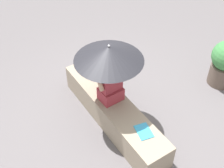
# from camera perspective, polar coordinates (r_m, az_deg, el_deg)

# --- Properties ---
(ground_plane) EXTENTS (14.00, 14.00, 0.00)m
(ground_plane) POSITION_cam_1_polar(r_m,az_deg,el_deg) (5.02, 0.24, -7.18)
(ground_plane) COLOR #605B5E
(stone_bench) EXTENTS (2.38, 0.49, 0.46)m
(stone_bench) POSITION_cam_1_polar(r_m,az_deg,el_deg) (4.85, 0.25, -5.42)
(stone_bench) COLOR gray
(stone_bench) RESTS_ON ground
(person_seated) EXTENTS (0.29, 0.48, 0.90)m
(person_seated) POSITION_cam_1_polar(r_m,az_deg,el_deg) (4.47, -0.27, 0.72)
(person_seated) COLOR #992D38
(person_seated) RESTS_ON stone_bench
(parasol) EXTENTS (1.00, 1.00, 1.05)m
(parasol) POSITION_cam_1_polar(r_m,az_deg,el_deg) (4.12, -0.60, 5.84)
(parasol) COLOR #B7B7BC
(parasol) RESTS_ON stone_bench
(handbag_black) EXTENTS (0.23, 0.17, 0.33)m
(handbag_black) POSITION_cam_1_polar(r_m,az_deg,el_deg) (5.18, -4.37, 4.04)
(handbag_black) COLOR silver
(handbag_black) RESTS_ON stone_bench
(magazine) EXTENTS (0.32, 0.25, 0.01)m
(magazine) POSITION_cam_1_polar(r_m,az_deg,el_deg) (4.31, 6.08, -8.96)
(magazine) COLOR #339ED1
(magazine) RESTS_ON stone_bench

